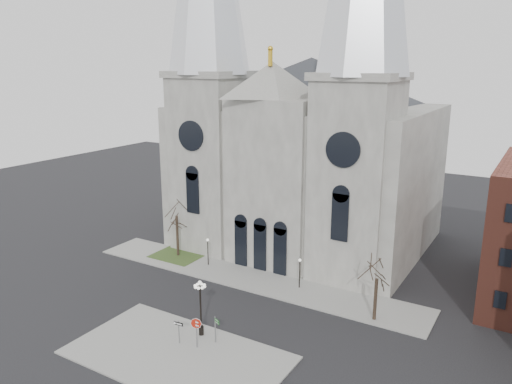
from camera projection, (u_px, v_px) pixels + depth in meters
The scene contains 13 objects.
ground at pixel (187, 320), 46.61m from camera, with size 160.00×160.00×0.00m, color black.
sidewalk_near at pixel (177, 355), 40.94m from camera, with size 18.00×10.00×0.14m, color gray.
sidewalk_far at pixel (249, 278), 55.71m from camera, with size 40.00×6.00×0.14m, color gray.
grass_patch at pixel (178, 256), 62.03m from camera, with size 6.00×5.00×0.18m, color #334A20.
cathedral at pixel (300, 104), 60.93m from camera, with size 33.00×26.66×54.00m.
tree_left at pixel (176, 213), 60.65m from camera, with size 3.20×3.20×7.50m.
tree_right at pixel (377, 276), 45.47m from camera, with size 3.20×3.20×6.00m.
ped_lamp_left at pixel (208, 247), 58.55m from camera, with size 0.32×0.32×3.26m.
ped_lamp_right at pixel (300, 268), 52.57m from camera, with size 0.32×0.32×3.26m.
stop_sign at pixel (196, 327), 41.46m from camera, with size 0.98×0.10×2.71m.
globe_lamp at pixel (200, 301), 43.09m from camera, with size 1.42×1.42×5.13m.
one_way_sign at pixel (179, 328), 42.21m from camera, with size 0.91×0.12×2.08m.
street_name_sign at pixel (216, 328), 42.28m from camera, with size 0.72×0.35×2.40m.
Camera 1 is at (27.23, -32.76, 23.31)m, focal length 35.00 mm.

